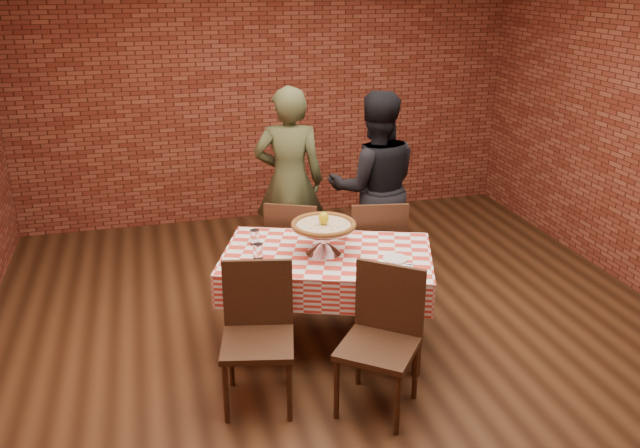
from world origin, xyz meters
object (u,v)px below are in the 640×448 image
at_px(water_glass_right, 255,237).
at_px(chair_far_right, 374,249).
at_px(pizza_stand, 324,240).
at_px(pizza, 324,225).
at_px(chair_far_left, 296,248).
at_px(diner_black, 374,188).
at_px(chair_near_left, 258,341).
at_px(chair_near_right, 378,345).
at_px(water_glass_left, 258,251).
at_px(diner_olive, 289,181).
at_px(table, 327,300).
at_px(condiment_caddy, 343,231).

distance_m(water_glass_right, chair_far_right, 1.15).
relative_size(pizza_stand, pizza, 0.99).
relative_size(chair_far_left, diner_black, 0.53).
xyz_separation_m(chair_near_left, chair_near_right, (0.72, -0.25, 0.00)).
bearing_deg(water_glass_left, diner_olive, 68.85).
height_order(table, pizza_stand, pizza_stand).
distance_m(chair_near_right, chair_far_left, 1.67).
bearing_deg(chair_near_right, diner_olive, 130.12).
distance_m(water_glass_right, diner_black, 1.42).
bearing_deg(table, condiment_caddy, 50.03).
bearing_deg(water_glass_right, table, -31.90).
height_order(pizza, condiment_caddy, pizza).
xyz_separation_m(pizza_stand, chair_near_right, (0.12, -0.85, -0.39)).
xyz_separation_m(table, diner_olive, (0.03, 1.41, 0.50)).
relative_size(pizza, condiment_caddy, 3.70).
relative_size(water_glass_right, chair_far_left, 0.12).
distance_m(pizza, chair_near_right, 1.00).
height_order(pizza_stand, condiment_caddy, pizza_stand).
height_order(chair_near_right, chair_far_right, same).
xyz_separation_m(water_glass_left, condiment_caddy, (0.68, 0.19, 0.01)).
bearing_deg(chair_near_right, water_glass_left, 162.89).
height_order(water_glass_left, diner_olive, diner_olive).
height_order(pizza_stand, diner_black, diner_black).
bearing_deg(diner_black, chair_near_right, 80.69).
height_order(table, water_glass_left, water_glass_left).
bearing_deg(chair_far_right, chair_near_right, 81.12).
bearing_deg(pizza_stand, water_glass_left, 177.50).
height_order(pizza, chair_near_left, pizza).
xyz_separation_m(pizza_stand, chair_far_left, (-0.02, 0.81, -0.40)).
relative_size(pizza, diner_black, 0.27).
relative_size(pizza, chair_far_left, 0.51).
bearing_deg(pizza_stand, pizza, 0.00).
xyz_separation_m(chair_near_left, chair_far_left, (0.58, 1.41, -0.01)).
relative_size(water_glass_left, chair_near_left, 0.12).
distance_m(table, condiment_caddy, 0.53).
bearing_deg(pizza, water_glass_right, 147.49).
distance_m(table, pizza, 0.60).
xyz_separation_m(pizza, condiment_caddy, (0.21, 0.21, -0.15)).
height_order(pizza_stand, chair_far_left, pizza_stand).
bearing_deg(diner_olive, diner_black, 164.95).
relative_size(water_glass_right, condiment_caddy, 0.88).
height_order(pizza, chair_far_left, pizza).
bearing_deg(pizza, chair_far_right, 44.46).
relative_size(water_glass_left, chair_near_right, 0.12).
height_order(water_glass_right, chair_far_right, chair_far_right).
xyz_separation_m(diner_olive, diner_black, (0.70, -0.36, -0.01)).
relative_size(pizza, chair_near_right, 0.50).
relative_size(chair_near_right, diner_black, 0.55).
bearing_deg(pizza_stand, diner_black, 54.07).
bearing_deg(chair_far_left, chair_near_right, 120.22).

